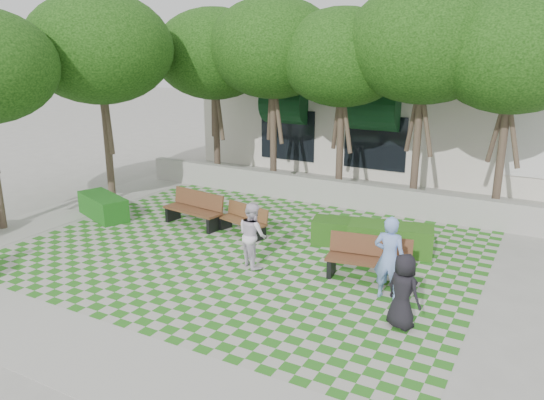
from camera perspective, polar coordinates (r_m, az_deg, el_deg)
The scene contains 16 objects.
ground at distance 13.79m, azimuth -4.87°, elevation -6.85°, with size 90.00×90.00×0.00m, color gray.
lawn at distance 14.56m, azimuth -2.69°, elevation -5.49°, with size 12.00×12.00×0.00m, color #2B721E.
sidewalk_south at distance 10.65m, azimuth -19.50°, elevation -15.24°, with size 16.00×2.00×0.01m, color #9E9B93.
sidewalk_west at distance 19.14m, azimuth -21.41°, elevation -1.24°, with size 2.00×12.00×0.01m, color #9E9B93.
retaining_wall at distance 18.82m, azimuth 5.58°, elevation 0.96°, with size 15.00×0.36×0.90m, color #9E9B93.
bench_east at distance 12.92m, azimuth 10.35°, elevation -6.31°, with size 2.06×0.96×1.04m.
bench_mid at distance 15.73m, azimuth -3.07°, elevation -2.21°, with size 1.74×0.95×0.87m.
bench_west at distance 16.61m, azimuth -8.35°, elevation -1.02°, with size 2.09×0.94×1.06m.
hedge_east at distance 14.68m, azimuth 12.60°, elevation -4.09°, with size 2.23×0.89×0.78m, color #235015.
hedge_midright at distance 15.04m, azimuth 8.28°, elevation -3.50°, with size 2.03×0.81×0.71m, color #204B14.
hedge_west at distance 18.09m, azimuth -17.71°, elevation -0.66°, with size 2.11×0.84×0.74m, color #165115.
person_blue at distance 11.90m, azimuth 12.49°, elevation -6.11°, with size 0.69×0.46×1.90m, color #7C9AE2.
person_dark at distance 10.85m, azimuth 13.93°, elevation -9.51°, with size 0.76×0.49×1.55m, color black.
person_white at distance 13.34m, azimuth -2.10°, elevation -3.76°, with size 0.81×0.63×1.67m, color silver.
tree_row at distance 18.74m, azimuth 0.26°, elevation 15.62°, with size 17.70×13.40×7.41m.
building at distance 25.51m, azimuth 14.85°, elevation 9.29°, with size 18.00×8.92×5.15m.
Camera 1 is at (7.11, -10.50, 5.42)m, focal length 35.00 mm.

